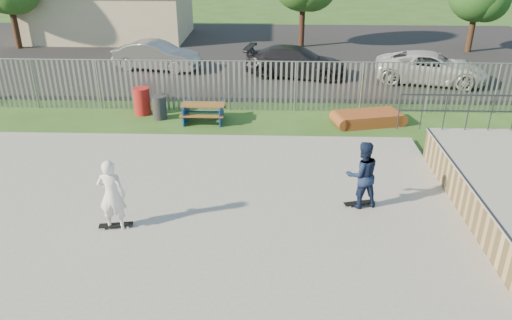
{
  "coord_description": "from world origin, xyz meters",
  "views": [
    {
      "loc": [
        2.74,
        -9.96,
        6.76
      ],
      "look_at": [
        2.31,
        2.0,
        1.1
      ],
      "focal_mm": 35.0,
      "sensor_mm": 36.0,
      "label": 1
    }
  ],
  "objects_px": {
    "car_dark": "(296,62)",
    "car_white": "(431,68)",
    "picnic_table": "(204,112)",
    "trash_bin_red": "(142,101)",
    "skater_navy": "(362,175)",
    "funbox": "(368,118)",
    "skater_white": "(112,195)",
    "car_silver": "(157,56)",
    "trash_bin_grey": "(159,108)"
  },
  "relations": [
    {
      "from": "car_dark",
      "to": "car_white",
      "type": "bearing_deg",
      "value": -87.07
    },
    {
      "from": "picnic_table",
      "to": "trash_bin_red",
      "type": "xyz_separation_m",
      "value": [
        -2.5,
        0.71,
        0.18
      ]
    },
    {
      "from": "trash_bin_red",
      "to": "skater_navy",
      "type": "bearing_deg",
      "value": -43.72
    },
    {
      "from": "funbox",
      "to": "skater_navy",
      "type": "distance_m",
      "value": 6.46
    },
    {
      "from": "skater_white",
      "to": "car_silver",
      "type": "bearing_deg",
      "value": -81.45
    },
    {
      "from": "skater_navy",
      "to": "picnic_table",
      "type": "bearing_deg",
      "value": -66.47
    },
    {
      "from": "car_silver",
      "to": "skater_navy",
      "type": "height_order",
      "value": "skater_navy"
    },
    {
      "from": "picnic_table",
      "to": "car_dark",
      "type": "xyz_separation_m",
      "value": [
        3.71,
        6.27,
        0.39
      ]
    },
    {
      "from": "trash_bin_red",
      "to": "car_silver",
      "type": "distance_m",
      "value": 6.62
    },
    {
      "from": "car_dark",
      "to": "skater_white",
      "type": "xyz_separation_m",
      "value": [
        -4.83,
        -13.89,
        0.3
      ]
    },
    {
      "from": "car_white",
      "to": "trash_bin_red",
      "type": "bearing_deg",
      "value": 123.93
    },
    {
      "from": "trash_bin_red",
      "to": "car_silver",
      "type": "height_order",
      "value": "car_silver"
    },
    {
      "from": "trash_bin_grey",
      "to": "skater_navy",
      "type": "xyz_separation_m",
      "value": [
        6.61,
        -6.58,
        0.6
      ]
    },
    {
      "from": "trash_bin_red",
      "to": "trash_bin_grey",
      "type": "bearing_deg",
      "value": -32.09
    },
    {
      "from": "trash_bin_grey",
      "to": "car_dark",
      "type": "relative_size",
      "value": 0.18
    },
    {
      "from": "car_white",
      "to": "skater_navy",
      "type": "distance_m",
      "value": 12.82
    },
    {
      "from": "funbox",
      "to": "car_dark",
      "type": "distance_m",
      "value": 6.84
    },
    {
      "from": "car_silver",
      "to": "trash_bin_grey",
      "type": "bearing_deg",
      "value": -156.05
    },
    {
      "from": "trash_bin_grey",
      "to": "skater_white",
      "type": "distance_m",
      "value": 7.89
    },
    {
      "from": "funbox",
      "to": "car_dark",
      "type": "bearing_deg",
      "value": 97.59
    },
    {
      "from": "funbox",
      "to": "trash_bin_red",
      "type": "height_order",
      "value": "trash_bin_red"
    },
    {
      "from": "trash_bin_red",
      "to": "picnic_table",
      "type": "bearing_deg",
      "value": -15.86
    },
    {
      "from": "picnic_table",
      "to": "skater_navy",
      "type": "distance_m",
      "value": 8.05
    },
    {
      "from": "trash_bin_grey",
      "to": "skater_white",
      "type": "bearing_deg",
      "value": -85.68
    },
    {
      "from": "funbox",
      "to": "car_white",
      "type": "bearing_deg",
      "value": 41.94
    },
    {
      "from": "funbox",
      "to": "car_white",
      "type": "distance_m",
      "value": 6.69
    },
    {
      "from": "car_white",
      "to": "skater_white",
      "type": "xyz_separation_m",
      "value": [
        -11.07,
        -13.04,
        0.32
      ]
    },
    {
      "from": "picnic_table",
      "to": "car_silver",
      "type": "bearing_deg",
      "value": 114.84
    },
    {
      "from": "funbox",
      "to": "car_silver",
      "type": "distance_m",
      "value": 12.04
    },
    {
      "from": "trash_bin_red",
      "to": "car_white",
      "type": "height_order",
      "value": "car_white"
    },
    {
      "from": "picnic_table",
      "to": "skater_white",
      "type": "height_order",
      "value": "skater_white"
    },
    {
      "from": "trash_bin_grey",
      "to": "skater_navy",
      "type": "height_order",
      "value": "skater_navy"
    },
    {
      "from": "picnic_table",
      "to": "trash_bin_red",
      "type": "distance_m",
      "value": 2.6
    },
    {
      "from": "car_silver",
      "to": "car_white",
      "type": "xyz_separation_m",
      "value": [
        13.28,
        -1.85,
        -0.01
      ]
    },
    {
      "from": "skater_white",
      "to": "car_white",
      "type": "bearing_deg",
      "value": -130.22
    },
    {
      "from": "trash_bin_grey",
      "to": "car_white",
      "type": "relative_size",
      "value": 0.18
    },
    {
      "from": "car_white",
      "to": "car_dark",
      "type": "bearing_deg",
      "value": 95.44
    },
    {
      "from": "car_white",
      "to": "skater_navy",
      "type": "relative_size",
      "value": 2.84
    },
    {
      "from": "trash_bin_grey",
      "to": "car_silver",
      "type": "distance_m",
      "value": 7.24
    },
    {
      "from": "picnic_table",
      "to": "skater_navy",
      "type": "xyz_separation_m",
      "value": [
        4.89,
        -6.36,
        0.69
      ]
    },
    {
      "from": "car_dark",
      "to": "skater_white",
      "type": "bearing_deg",
      "value": 171.52
    },
    {
      "from": "trash_bin_grey",
      "to": "car_white",
      "type": "height_order",
      "value": "car_white"
    },
    {
      "from": "funbox",
      "to": "trash_bin_grey",
      "type": "distance_m",
      "value": 7.9
    },
    {
      "from": "picnic_table",
      "to": "car_dark",
      "type": "relative_size",
      "value": 0.33
    },
    {
      "from": "picnic_table",
      "to": "trash_bin_red",
      "type": "relative_size",
      "value": 1.54
    },
    {
      "from": "picnic_table",
      "to": "trash_bin_red",
      "type": "height_order",
      "value": "trash_bin_red"
    },
    {
      "from": "picnic_table",
      "to": "car_dark",
      "type": "height_order",
      "value": "car_dark"
    },
    {
      "from": "trash_bin_red",
      "to": "trash_bin_grey",
      "type": "relative_size",
      "value": 1.18
    },
    {
      "from": "car_silver",
      "to": "skater_white",
      "type": "distance_m",
      "value": 15.06
    },
    {
      "from": "car_white",
      "to": "skater_navy",
      "type": "height_order",
      "value": "skater_navy"
    }
  ]
}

